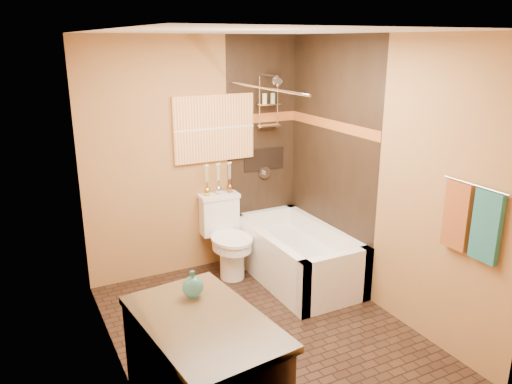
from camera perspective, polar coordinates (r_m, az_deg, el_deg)
floor at (r=4.52m, az=0.74°, el=-15.66°), size 3.00×3.00×0.00m
wall_left at (r=3.61m, az=-16.26°, el=-2.96°), size 0.02×3.00×2.50m
wall_right at (r=4.65m, az=13.97°, el=1.66°), size 0.02×3.00×2.50m
wall_back at (r=5.32m, az=-6.82°, el=3.93°), size 2.40×0.02×2.50m
wall_front at (r=2.84m, az=15.31°, el=-8.41°), size 2.40×0.02×2.50m
ceiling at (r=3.81m, az=0.89°, el=17.88°), size 3.00×3.00×0.00m
alcove_tile_back at (r=5.61m, az=0.66°, el=4.75°), size 0.85×0.01×2.50m
alcove_tile_right at (r=5.21m, az=8.50°, el=3.61°), size 0.01×1.50×2.50m
mosaic_band_back at (r=5.54m, az=0.73°, el=8.47°), size 0.85×0.01×0.10m
mosaic_band_right at (r=5.14m, az=8.59°, el=7.61°), size 0.01×1.50×0.10m
alcove_niche at (r=5.64m, az=0.91°, el=3.77°), size 0.50×0.01×0.25m
shower_fixtures at (r=5.46m, az=1.46°, el=8.83°), size 0.24×0.33×1.16m
curtain_rod at (r=4.68m, az=0.86°, el=11.83°), size 0.03×1.55×0.03m
towel_bar at (r=3.87m, az=23.77°, el=0.68°), size 0.02×0.55×0.02m
towel_teal at (r=3.88m, az=24.85°, el=-3.61°), size 0.05×0.22×0.52m
towel_rust at (r=4.03m, az=22.00°, el=-2.51°), size 0.05×0.22×0.52m
sunset_painting at (r=5.30m, az=-4.80°, el=7.27°), size 0.90×0.04×0.70m
vanity_mirror at (r=2.61m, az=-12.02°, el=-4.52°), size 0.01×1.00×0.90m
bathtub at (r=5.34m, az=4.60°, el=-7.62°), size 0.80×1.50×0.55m
toilet at (r=5.37m, az=-3.37°, el=-5.05°), size 0.44×0.64×0.85m
teal_bottle at (r=3.14m, az=-7.25°, el=-10.40°), size 0.16×0.16×0.21m
bud_vases at (r=5.34m, az=-4.31°, el=1.60°), size 0.33×0.07×0.33m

